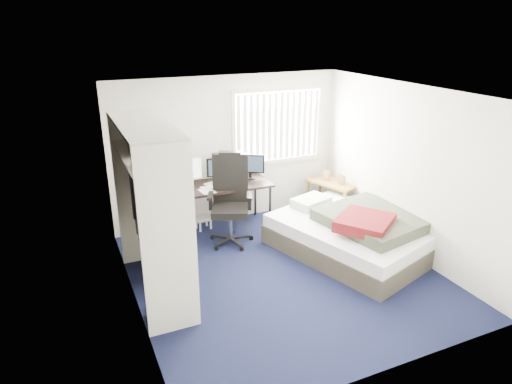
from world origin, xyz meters
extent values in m
plane|color=black|center=(0.00, 0.00, 0.00)|extent=(4.20, 4.20, 0.00)
plane|color=silver|center=(0.00, 2.10, 1.25)|extent=(4.00, 0.00, 4.00)
plane|color=silver|center=(0.00, -2.10, 1.25)|extent=(4.00, 0.00, 4.00)
plane|color=silver|center=(-2.00, 0.00, 1.25)|extent=(0.00, 4.20, 4.20)
plane|color=silver|center=(2.00, 0.00, 1.25)|extent=(0.00, 4.20, 4.20)
plane|color=white|center=(0.00, 0.00, 2.50)|extent=(4.20, 4.20, 0.00)
cube|color=white|center=(0.90, 2.08, 1.60)|extent=(1.60, 0.02, 1.20)
cube|color=beige|center=(0.90, 2.05, 2.23)|extent=(1.72, 0.06, 0.06)
cube|color=beige|center=(0.90, 2.05, 0.97)|extent=(1.72, 0.06, 0.06)
cube|color=white|center=(0.90, 2.02, 1.60)|extent=(1.60, 0.04, 1.16)
cube|color=beige|center=(-1.70, -0.60, 1.10)|extent=(0.60, 0.04, 2.20)
cube|color=beige|center=(-1.70, 1.20, 1.10)|extent=(0.60, 0.04, 2.20)
cube|color=beige|center=(-1.70, 0.30, 2.20)|extent=(0.60, 1.80, 0.04)
cube|color=beige|center=(-1.70, 0.30, 1.82)|extent=(0.56, 1.74, 0.03)
cylinder|color=silver|center=(-1.70, 0.30, 1.70)|extent=(0.03, 1.72, 0.03)
cube|color=#26262B|center=(-1.70, 0.20, 1.25)|extent=(0.38, 1.10, 0.90)
cube|color=beige|center=(-1.38, 0.75, 1.10)|extent=(0.03, 0.90, 2.20)
cube|color=white|center=(-1.70, -0.15, 1.96)|extent=(0.38, 0.30, 0.24)
cube|color=gray|center=(-1.70, 0.35, 1.95)|extent=(0.34, 0.28, 0.22)
cube|color=black|center=(-0.29, 1.73, 0.78)|extent=(1.64, 0.79, 0.04)
cylinder|color=black|center=(-1.05, 1.43, 0.38)|extent=(0.04, 0.04, 0.76)
cylinder|color=black|center=(-1.04, 2.06, 0.38)|extent=(0.04, 0.04, 0.76)
cylinder|color=black|center=(0.45, 1.40, 0.38)|extent=(0.04, 0.04, 0.76)
cylinder|color=black|center=(0.47, 2.03, 0.38)|extent=(0.04, 0.04, 0.76)
cube|color=white|center=(-0.81, 1.87, 1.08)|extent=(0.50, 0.04, 0.36)
cube|color=white|center=(-0.81, 1.87, 1.08)|extent=(0.45, 0.01, 0.31)
cube|color=black|center=(-0.23, 1.86, 1.06)|extent=(0.48, 0.04, 0.32)
cube|color=#1E2838|center=(-0.23, 1.86, 1.06)|extent=(0.43, 0.01, 0.27)
cube|color=black|center=(0.27, 1.81, 1.06)|extent=(0.48, 0.04, 0.32)
cube|color=#1E2838|center=(0.27, 1.81, 1.06)|extent=(0.43, 0.01, 0.27)
cube|color=white|center=(-0.46, 1.62, 0.81)|extent=(0.40, 0.15, 0.02)
cube|color=black|center=(-0.13, 1.62, 0.81)|extent=(0.06, 0.10, 0.02)
cylinder|color=silver|center=(0.03, 1.67, 0.88)|extent=(0.08, 0.08, 0.16)
cube|color=white|center=(-0.29, 1.73, 0.80)|extent=(0.31, 0.29, 0.00)
cube|color=black|center=(-0.33, 1.20, 0.07)|extent=(0.88, 0.88, 0.13)
cylinder|color=silver|center=(-0.33, 1.20, 0.30)|extent=(0.07, 0.07, 0.45)
cube|color=black|center=(-0.33, 1.20, 0.56)|extent=(0.73, 0.73, 0.11)
cube|color=black|center=(-0.23, 1.43, 1.00)|extent=(0.56, 0.33, 0.78)
cube|color=black|center=(-0.23, 1.43, 1.34)|extent=(0.36, 0.26, 0.18)
cube|color=black|center=(-0.61, 1.32, 0.79)|extent=(0.20, 0.32, 0.04)
cube|color=black|center=(-0.05, 1.08, 0.79)|extent=(0.20, 0.32, 0.04)
cube|color=white|center=(-0.57, 1.85, 0.21)|extent=(0.31, 0.26, 0.03)
cylinder|color=white|center=(-0.66, 1.76, 0.10)|extent=(0.03, 0.03, 0.20)
cylinder|color=white|center=(-0.69, 1.90, 0.10)|extent=(0.03, 0.03, 0.20)
cylinder|color=white|center=(-0.46, 1.80, 0.10)|extent=(0.03, 0.03, 0.20)
cylinder|color=white|center=(-0.49, 1.94, 0.10)|extent=(0.03, 0.03, 0.20)
cube|color=brown|center=(1.75, 1.53, 0.59)|extent=(0.73, 0.99, 0.04)
cube|color=brown|center=(1.72, 1.09, 0.29)|extent=(0.05, 0.05, 0.57)
cube|color=brown|center=(1.44, 1.85, 0.29)|extent=(0.05, 0.05, 0.57)
cube|color=brown|center=(2.06, 1.22, 0.29)|extent=(0.05, 0.05, 0.57)
cube|color=brown|center=(1.78, 1.98, 0.29)|extent=(0.05, 0.05, 0.57)
cube|color=brown|center=(1.82, 1.35, 0.70)|extent=(0.07, 0.14, 0.18)
cube|color=brown|center=(1.70, 1.66, 0.70)|extent=(0.07, 0.14, 0.18)
cube|color=#3B352A|center=(1.25, 0.19, 0.15)|extent=(2.27, 2.64, 0.29)
cube|color=white|center=(1.25, 0.19, 0.38)|extent=(2.22, 2.59, 0.20)
cube|color=#B8C0B1|center=(1.00, 0.99, 0.55)|extent=(0.69, 0.56, 0.14)
cube|color=#313729|center=(1.47, 0.00, 0.56)|extent=(1.51, 1.61, 0.18)
cube|color=#560E11|center=(1.16, -0.21, 0.65)|extent=(1.02, 1.01, 0.16)
cube|color=tan|center=(-1.65, -0.31, 0.16)|extent=(0.49, 0.42, 0.31)
camera|label=1|loc=(-2.61, -4.93, 3.33)|focal=32.00mm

